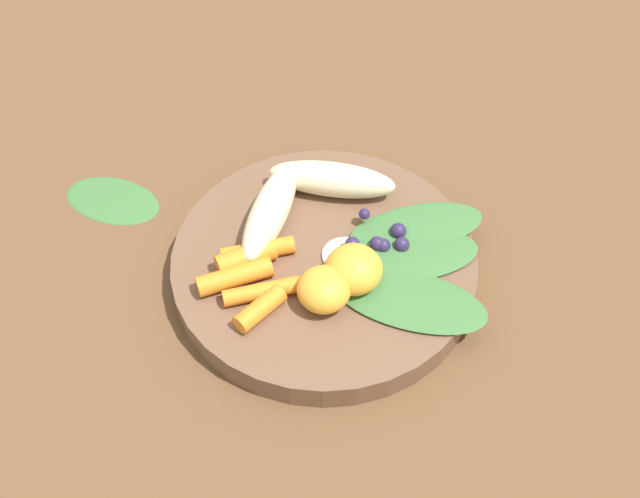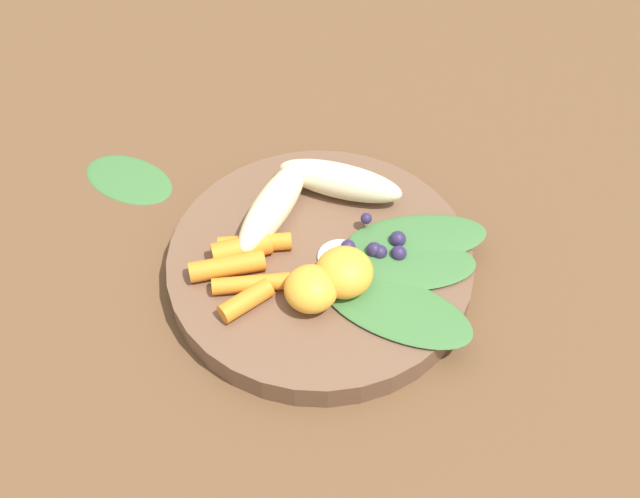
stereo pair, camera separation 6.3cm
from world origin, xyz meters
TOP-DOWN VIEW (x-y plane):
  - ground_plane at (0.00, 0.00)m, footprint 2.40×2.40m
  - bowl at (0.00, 0.00)m, footprint 0.26×0.26m
  - banana_peeled_left at (0.04, 0.05)m, footprint 0.12×0.06m
  - banana_peeled_right at (0.08, -0.01)m, footprint 0.05×0.12m
  - orange_segment_near at (-0.03, -0.02)m, footprint 0.05×0.05m
  - orange_segment_far at (-0.05, -0.00)m, footprint 0.04×0.04m
  - carrot_front at (-0.00, 0.06)m, footprint 0.03×0.06m
  - carrot_mid_left at (-0.01, 0.07)m, footprint 0.04×0.05m
  - carrot_mid_right at (-0.03, 0.07)m, footprint 0.04×0.07m
  - carrot_rear at (-0.04, 0.05)m, footprint 0.03×0.07m
  - carrot_small at (-0.06, 0.05)m, footprint 0.04×0.04m
  - blueberry_pile at (0.01, -0.04)m, footprint 0.05×0.06m
  - coconut_shred_patch at (-0.00, -0.02)m, footprint 0.04×0.04m
  - kale_leaf_left at (-0.05, -0.07)m, footprint 0.10×0.14m
  - kale_leaf_right at (-0.00, -0.07)m, footprint 0.08×0.13m
  - kale_leaf_rear at (0.03, -0.08)m, footprint 0.08×0.13m
  - kale_leaf_stray at (0.09, 0.20)m, footprint 0.09×0.11m

SIDE VIEW (x-z plane):
  - ground_plane at x=0.00m, z-range 0.00..0.00m
  - kale_leaf_stray at x=0.09m, z-range 0.00..0.01m
  - bowl at x=0.00m, z-range 0.00..0.03m
  - coconut_shred_patch at x=0.00m, z-range 0.03..0.03m
  - kale_leaf_left at x=-0.05m, z-range 0.03..0.03m
  - kale_leaf_right at x=0.00m, z-range 0.03..0.03m
  - kale_leaf_rear at x=0.03m, z-range 0.03..0.03m
  - carrot_rear at x=-0.04m, z-range 0.03..0.04m
  - carrot_front at x=0.00m, z-range 0.03..0.04m
  - carrot_small at x=-0.06m, z-range 0.03..0.04m
  - blueberry_pile at x=0.01m, z-range 0.02..0.05m
  - carrot_mid_right at x=-0.03m, z-range 0.03..0.04m
  - carrot_mid_left at x=-0.01m, z-range 0.03..0.05m
  - banana_peeled_left at x=0.04m, z-range 0.03..0.06m
  - banana_peeled_right at x=0.08m, z-range 0.03..0.06m
  - orange_segment_far at x=-0.05m, z-range 0.03..0.06m
  - orange_segment_near at x=-0.03m, z-range 0.03..0.06m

